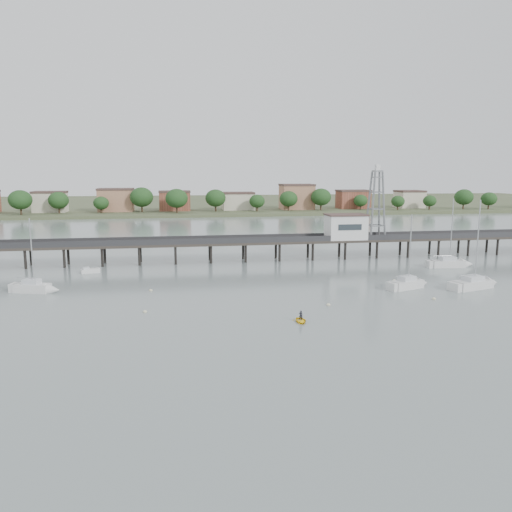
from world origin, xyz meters
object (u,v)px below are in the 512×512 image
(pier, at_px, (227,243))
(sailboat_d, at_px, (479,284))
(yellow_dinghy, at_px, (301,322))
(sailboat_b, at_px, (39,288))
(white_tender, at_px, (90,271))
(sailboat_c, at_px, (411,284))
(sailboat_e, at_px, (454,264))
(lattice_tower, at_px, (376,205))

(pier, relative_size, sailboat_d, 10.28)
(sailboat_d, height_order, yellow_dinghy, sailboat_d)
(sailboat_b, bearing_deg, white_tender, 86.28)
(sailboat_c, xyz_separation_m, sailboat_b, (-56.98, 6.34, 0.00))
(sailboat_e, distance_m, sailboat_d, 17.61)
(sailboat_e, bearing_deg, sailboat_c, -133.76)
(white_tender, bearing_deg, pier, 0.12)
(white_tender, bearing_deg, sailboat_b, -127.40)
(pier, distance_m, yellow_dinghy, 43.35)
(white_tender, bearing_deg, sailboat_c, -38.36)
(sailboat_c, bearing_deg, sailboat_d, -28.62)
(pier, bearing_deg, lattice_tower, 0.00)
(lattice_tower, height_order, yellow_dinghy, lattice_tower)
(pier, height_order, sailboat_d, sailboat_d)
(sailboat_d, relative_size, yellow_dinghy, 5.75)
(sailboat_b, xyz_separation_m, sailboat_d, (67.55, -7.91, -0.01))
(sailboat_d, bearing_deg, pier, 124.49)
(lattice_tower, relative_size, sailboat_e, 1.12)
(lattice_tower, distance_m, sailboat_c, 30.61)
(sailboat_b, relative_size, white_tender, 3.39)
(sailboat_e, xyz_separation_m, sailboat_c, (-16.23, -15.10, 0.01))
(lattice_tower, xyz_separation_m, white_tender, (-57.26, -7.88, -10.71))
(sailboat_e, distance_m, sailboat_c, 22.17)
(sailboat_c, xyz_separation_m, sailboat_d, (10.57, -1.57, -0.01))
(pier, relative_size, lattice_tower, 9.68)
(sailboat_d, relative_size, white_tender, 4.21)
(sailboat_d, bearing_deg, sailboat_e, 54.93)
(sailboat_d, bearing_deg, sailboat_c, 155.24)
(white_tender, bearing_deg, sailboat_e, -21.30)
(sailboat_c, relative_size, white_tender, 3.51)
(sailboat_e, relative_size, sailboat_c, 1.14)
(sailboat_d, distance_m, white_tender, 66.05)
(sailboat_d, xyz_separation_m, yellow_dinghy, (-32.24, -13.17, -0.64))
(sailboat_e, height_order, yellow_dinghy, sailboat_e)
(white_tender, relative_size, yellow_dinghy, 1.37)
(sailboat_c, bearing_deg, sailboat_e, 22.77)
(lattice_tower, relative_size, sailboat_c, 1.27)
(lattice_tower, bearing_deg, yellow_dinghy, -122.33)
(sailboat_b, xyz_separation_m, white_tender, (5.25, 14.02, -0.26))
(lattice_tower, bearing_deg, white_tender, -172.17)
(sailboat_c, relative_size, sailboat_b, 1.03)
(white_tender, bearing_deg, lattice_tower, -9.05)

